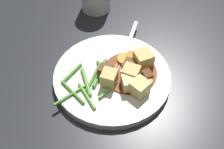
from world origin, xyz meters
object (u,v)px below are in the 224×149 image
potato_chunk_0 (109,78)px  potato_chunk_1 (130,83)px  potato_chunk_4 (140,87)px  meat_chunk_1 (138,73)px  dinner_plate (112,77)px  potato_chunk_2 (144,59)px  meat_chunk_2 (105,71)px  potato_chunk_5 (131,73)px  carrot_slice_3 (132,57)px  fork (128,47)px  carrot_slice_0 (124,59)px  meat_chunk_3 (147,76)px  carrot_slice_2 (143,68)px  potato_chunk_3 (140,55)px  meat_chunk_0 (130,66)px  carrot_slice_1 (145,82)px

potato_chunk_0 → potato_chunk_1: (0.03, -0.03, -0.00)m
potato_chunk_4 → meat_chunk_1: potato_chunk_4 is taller
dinner_plate → potato_chunk_2: bearing=-0.6°
potato_chunk_4 → meat_chunk_2: potato_chunk_4 is taller
dinner_plate → potato_chunk_5: size_ratio=7.45×
carrot_slice_3 → fork: size_ratio=0.19×
carrot_slice_0 → fork: bearing=55.0°
carrot_slice_3 → potato_chunk_4: (-0.03, -0.09, 0.01)m
dinner_plate → meat_chunk_3: meat_chunk_3 is taller
dinner_plate → meat_chunk_3: bearing=-31.5°
carrot_slice_0 → potato_chunk_0: 0.07m
dinner_plate → potato_chunk_0: (-0.02, -0.02, 0.03)m
carrot_slice_2 → dinner_plate: bearing=169.0°
carrot_slice_3 → potato_chunk_3: 0.02m
meat_chunk_0 → meat_chunk_3: size_ratio=1.38×
potato_chunk_5 → meat_chunk_2: bearing=147.0°
meat_chunk_1 → potato_chunk_0: bearing=176.2°
potato_chunk_0 → fork: bearing=45.2°
dinner_plate → potato_chunk_0: size_ratio=7.55×
potato_chunk_1 → meat_chunk_1: potato_chunk_1 is taller
carrot_slice_3 → potato_chunk_2: potato_chunk_2 is taller
dinner_plate → fork: 0.09m
carrot_slice_1 → potato_chunk_3: size_ratio=1.20×
potato_chunk_2 → meat_chunk_3: bearing=-105.1°
potato_chunk_4 → fork: size_ratio=0.23×
meat_chunk_0 → fork: 0.07m
potato_chunk_0 → meat_chunk_1: potato_chunk_0 is taller
carrot_slice_2 → potato_chunk_4: bearing=-123.1°
carrot_slice_0 → carrot_slice_1: size_ratio=1.11×
potato_chunk_4 → meat_chunk_0: (0.01, 0.07, -0.01)m
carrot_slice_0 → potato_chunk_0: size_ratio=0.95×
carrot_slice_0 → potato_chunk_4: (-0.01, -0.09, 0.01)m
carrot_slice_0 → potato_chunk_4: size_ratio=0.94×
carrot_slice_1 → meat_chunk_2: 0.09m
potato_chunk_5 → meat_chunk_0: 0.03m
meat_chunk_1 → meat_chunk_3: 0.02m
carrot_slice_3 → meat_chunk_3: 0.07m
dinner_plate → meat_chunk_0: size_ratio=8.31×
carrot_slice_2 → meat_chunk_2: meat_chunk_2 is taller
carrot_slice_2 → potato_chunk_0: (-0.08, -0.01, 0.01)m
carrot_slice_0 → potato_chunk_2: size_ratio=0.87×
carrot_slice_2 → potato_chunk_2: size_ratio=0.71×
carrot_slice_1 → meat_chunk_0: size_ratio=0.95×
meat_chunk_2 → potato_chunk_1: bearing=-56.2°
carrot_slice_0 → potato_chunk_2: bearing=-38.1°
carrot_slice_3 → meat_chunk_0: 0.03m
potato_chunk_0 → potato_chunk_5: size_ratio=0.99×
carrot_slice_3 → meat_chunk_1: size_ratio=1.39×
carrot_slice_2 → potato_chunk_0: size_ratio=0.77×
meat_chunk_2 → potato_chunk_2: bearing=-3.9°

